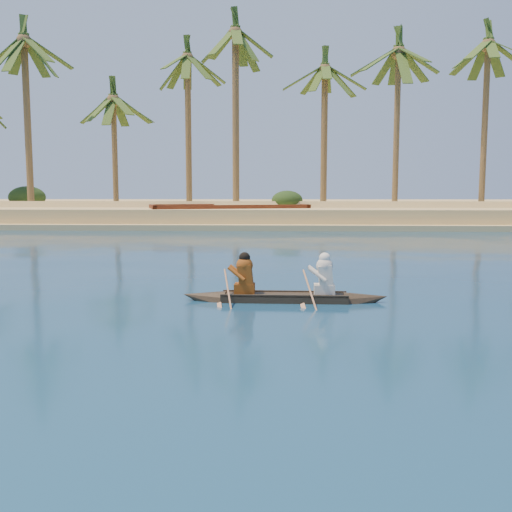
# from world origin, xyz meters

# --- Properties ---
(sandy_embankment) EXTENTS (150.00, 51.00, 1.50)m
(sandy_embankment) POSITION_xyz_m (0.00, 46.89, 0.53)
(sandy_embankment) COLOR #DAC37B
(sandy_embankment) RESTS_ON ground
(palm_grove) EXTENTS (110.00, 14.00, 16.00)m
(palm_grove) POSITION_xyz_m (0.00, 35.00, 8.00)
(palm_grove) COLOR #39561E
(palm_grove) RESTS_ON ground
(shrub_cluster) EXTENTS (100.00, 6.00, 2.40)m
(shrub_cluster) POSITION_xyz_m (0.00, 31.50, 1.20)
(shrub_cluster) COLOR #203814
(shrub_cluster) RESTS_ON ground
(canoe) EXTENTS (4.65, 0.69, 1.28)m
(canoe) POSITION_xyz_m (8.00, -0.90, 0.25)
(canoe) COLOR #372B1E
(canoe) RESTS_ON ground
(barge_mid) EXTENTS (11.63, 6.77, 1.84)m
(barge_mid) POSITION_xyz_m (4.22, 27.00, 0.64)
(barge_mid) COLOR brown
(barge_mid) RESTS_ON ground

